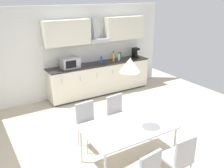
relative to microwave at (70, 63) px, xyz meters
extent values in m
cube|color=beige|center=(-0.05, -2.56, -1.07)|extent=(7.98, 8.57, 0.02)
cube|color=white|center=(-0.05, 0.34, 0.20)|extent=(6.38, 0.10, 2.52)
cube|color=#333333|center=(0.91, 0.00, -1.03)|extent=(2.94, 0.54, 0.05)
cube|color=silver|center=(0.91, 0.00, -0.59)|extent=(3.07, 0.58, 0.84)
cube|color=#282321|center=(0.91, 0.00, -0.16)|extent=(3.09, 0.60, 0.03)
cube|color=silver|center=(-0.37, -0.30, -0.38)|extent=(0.01, 0.01, 0.14)
cube|color=silver|center=(0.14, -0.30, -0.38)|extent=(0.01, 0.01, 0.14)
cube|color=silver|center=(0.66, -0.30, -0.38)|extent=(0.01, 0.01, 0.14)
cube|color=silver|center=(1.17, -0.30, -0.38)|extent=(0.01, 0.01, 0.14)
cube|color=silver|center=(0.91, 0.28, 0.13)|extent=(3.07, 0.02, 0.53)
cube|color=silver|center=(0.01, 0.12, 0.78)|extent=(1.26, 0.34, 0.65)
cube|color=silver|center=(1.82, 0.12, 0.78)|extent=(1.26, 0.34, 0.65)
cube|color=#B7BABF|center=(0.91, 0.10, 0.50)|extent=(0.55, 0.40, 0.10)
cube|color=#B7BABF|center=(0.91, 0.21, 0.81)|extent=(0.20, 0.16, 0.60)
cube|color=#ADADB2|center=(0.00, 0.00, 0.00)|extent=(0.48, 0.34, 0.28)
cube|color=black|center=(-0.04, -0.17, 0.00)|extent=(0.29, 0.01, 0.20)
cube|color=black|center=(2.18, 0.00, -0.13)|extent=(0.18, 0.18, 0.02)
cylinder|color=black|center=(2.18, -0.01, -0.06)|extent=(0.12, 0.12, 0.12)
cube|color=black|center=(2.18, 0.06, 0.01)|extent=(0.16, 0.08, 0.30)
cube|color=black|center=(2.18, -0.01, 0.13)|extent=(0.18, 0.16, 0.06)
cylinder|color=green|center=(1.64, 0.03, -0.05)|extent=(0.06, 0.06, 0.19)
cylinder|color=black|center=(1.64, 0.03, 0.07)|extent=(0.02, 0.02, 0.04)
cylinder|color=white|center=(1.54, -0.02, -0.04)|extent=(0.07, 0.07, 0.21)
cylinder|color=black|center=(1.54, -0.02, 0.09)|extent=(0.03, 0.03, 0.05)
cylinder|color=yellow|center=(1.36, -0.01, -0.01)|extent=(0.06, 0.06, 0.25)
cylinder|color=black|center=(1.36, -0.01, 0.14)|extent=(0.03, 0.03, 0.06)
cylinder|color=blue|center=(0.94, -0.04, -0.05)|extent=(0.07, 0.07, 0.18)
cylinder|color=black|center=(0.94, -0.04, 0.06)|extent=(0.03, 0.03, 0.04)
cube|color=white|center=(-0.26, -3.11, -0.35)|extent=(1.50, 0.95, 0.04)
cylinder|color=silver|center=(0.43, -3.52, -0.71)|extent=(0.04, 0.04, 0.69)
cylinder|color=silver|center=(-0.95, -2.69, -0.71)|extent=(0.04, 0.04, 0.69)
cylinder|color=silver|center=(0.43, -2.69, -0.71)|extent=(0.04, 0.04, 0.69)
cube|color=#B2B2B7|center=(-0.60, -2.33, -0.61)|extent=(0.43, 0.43, 0.04)
cube|color=#B2B2B7|center=(-0.61, -2.15, -0.39)|extent=(0.38, 0.07, 0.40)
cylinder|color=silver|center=(-0.42, -2.49, -0.84)|extent=(0.02, 0.02, 0.43)
cylinder|color=silver|center=(-0.76, -2.51, -0.84)|extent=(0.02, 0.02, 0.43)
cylinder|color=silver|center=(-0.44, -2.15, -0.84)|extent=(0.02, 0.02, 0.43)
cylinder|color=silver|center=(-0.78, -2.18, -0.84)|extent=(0.02, 0.02, 0.43)
cube|color=#B2B2B7|center=(-0.58, -4.06, -0.39)|extent=(0.38, 0.08, 0.40)
cube|color=#B2B2B7|center=(0.08, -2.33, -0.61)|extent=(0.44, 0.44, 0.04)
cube|color=#B2B2B7|center=(0.05, -2.15, -0.39)|extent=(0.38, 0.08, 0.40)
cylinder|color=silver|center=(0.26, -2.48, -0.84)|extent=(0.02, 0.02, 0.43)
cylinder|color=silver|center=(-0.07, -2.52, -0.84)|extent=(0.02, 0.02, 0.43)
cylinder|color=silver|center=(0.22, -2.14, -0.84)|extent=(0.02, 0.02, 0.43)
cylinder|color=silver|center=(-0.11, -2.18, -0.84)|extent=(0.02, 0.02, 0.43)
cube|color=#B2B2B7|center=(0.08, -3.88, -0.61)|extent=(0.41, 0.41, 0.04)
cube|color=#B2B2B7|center=(0.07, -4.06, -0.39)|extent=(0.38, 0.05, 0.40)
cylinder|color=silver|center=(-0.09, -3.70, -0.84)|extent=(0.02, 0.02, 0.43)
cylinder|color=silver|center=(0.25, -3.72, -0.84)|extent=(0.02, 0.02, 0.43)
cone|color=silver|center=(-0.26, -3.11, 0.72)|extent=(0.32, 0.32, 0.22)
camera|label=1|loc=(-2.41, -6.09, 1.75)|focal=40.00mm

